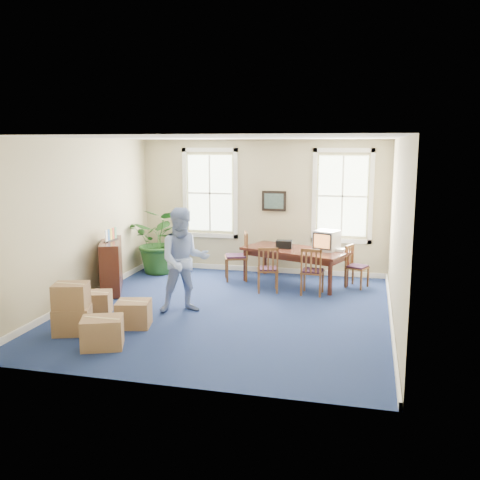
% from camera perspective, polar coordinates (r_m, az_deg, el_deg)
% --- Properties ---
extents(floor, '(6.50, 6.50, 0.00)m').
position_cam_1_polar(floor, '(10.13, -1.37, -7.54)').
color(floor, navy).
rests_on(floor, ground).
extents(ceiling, '(6.50, 6.50, 0.00)m').
position_cam_1_polar(ceiling, '(9.65, -1.45, 10.87)').
color(ceiling, white).
rests_on(ceiling, ground).
extents(wall_back, '(6.50, 0.00, 6.50)m').
position_cam_1_polar(wall_back, '(12.90, 2.37, 3.57)').
color(wall_back, tan).
rests_on(wall_back, ground).
extents(wall_front, '(6.50, 0.00, 6.50)m').
position_cam_1_polar(wall_front, '(6.74, -8.64, -2.65)').
color(wall_front, tan).
rests_on(wall_front, ground).
extents(wall_left, '(0.00, 6.50, 6.50)m').
position_cam_1_polar(wall_left, '(10.93, -16.78, 1.95)').
color(wall_left, tan).
rests_on(wall_left, ground).
extents(wall_right, '(0.00, 6.50, 6.50)m').
position_cam_1_polar(wall_right, '(9.45, 16.45, 0.73)').
color(wall_right, tan).
rests_on(wall_right, ground).
extents(baseboard_back, '(6.00, 0.04, 0.12)m').
position_cam_1_polar(baseboard_back, '(13.14, 2.29, -3.13)').
color(baseboard_back, white).
rests_on(baseboard_back, ground).
extents(baseboard_left, '(0.04, 6.50, 0.12)m').
position_cam_1_polar(baseboard_left, '(11.23, -16.24, -5.86)').
color(baseboard_left, white).
rests_on(baseboard_left, ground).
extents(baseboard_right, '(0.04, 6.50, 0.12)m').
position_cam_1_polar(baseboard_right, '(9.80, 15.82, -8.18)').
color(baseboard_right, white).
rests_on(baseboard_right, ground).
extents(window_left, '(1.40, 0.12, 2.20)m').
position_cam_1_polar(window_left, '(13.17, -3.22, 5.01)').
color(window_left, white).
rests_on(window_left, ground).
extents(window_right, '(1.40, 0.12, 2.20)m').
position_cam_1_polar(window_right, '(12.62, 10.87, 4.62)').
color(window_right, white).
rests_on(window_right, ground).
extents(wall_picture, '(0.58, 0.06, 0.48)m').
position_cam_1_polar(wall_picture, '(12.78, 3.65, 4.17)').
color(wall_picture, black).
rests_on(wall_picture, ground).
extents(conference_table, '(2.53, 1.79, 0.79)m').
position_cam_1_polar(conference_table, '(12.02, 5.88, -2.81)').
color(conference_table, '#421D13').
rests_on(conference_table, ground).
extents(crt_tv, '(0.64, 0.66, 0.44)m').
position_cam_1_polar(crt_tv, '(11.88, 9.23, -0.03)').
color(crt_tv, '#B7B7BC').
rests_on(crt_tv, conference_table).
extents(game_console, '(0.23, 0.27, 0.06)m').
position_cam_1_polar(game_console, '(11.84, 10.70, -1.04)').
color(game_console, white).
rests_on(game_console, conference_table).
extents(equipment_bag, '(0.36, 0.25, 0.18)m').
position_cam_1_polar(equipment_bag, '(12.01, 4.72, -0.45)').
color(equipment_bag, black).
rests_on(equipment_bag, conference_table).
extents(chair_near_left, '(0.53, 0.53, 0.98)m').
position_cam_1_polar(chair_near_left, '(11.32, 2.97, -3.09)').
color(chair_near_left, brown).
rests_on(chair_near_left, ground).
extents(chair_near_right, '(0.47, 0.47, 1.00)m').
position_cam_1_polar(chair_near_right, '(11.18, 7.73, -3.28)').
color(chair_near_right, brown).
rests_on(chair_near_right, ground).
extents(chair_end_left, '(0.63, 0.63, 1.11)m').
position_cam_1_polar(chair_end_left, '(12.24, -0.44, -1.74)').
color(chair_end_left, brown).
rests_on(chair_end_left, ground).
extents(chair_end_right, '(0.54, 0.54, 0.92)m').
position_cam_1_polar(chair_end_right, '(11.90, 12.41, -2.78)').
color(chair_end_right, brown).
rests_on(chair_end_right, ground).
extents(man, '(1.18, 1.08, 1.95)m').
position_cam_1_polar(man, '(9.90, -6.00, -2.18)').
color(man, '#879ED3').
rests_on(man, ground).
extents(credenza, '(0.91, 1.41, 1.08)m').
position_cam_1_polar(credenza, '(11.66, -13.56, -2.72)').
color(credenza, '#421D13').
rests_on(credenza, ground).
extents(brochure_rack, '(0.26, 0.63, 0.27)m').
position_cam_1_polar(brochure_rack, '(11.52, -13.61, 0.55)').
color(brochure_rack, '#99999E').
rests_on(brochure_rack, credenza).
extents(potted_plant, '(1.52, 1.36, 1.58)m').
position_cam_1_polar(potted_plant, '(13.00, -8.42, -0.08)').
color(potted_plant, '#1B4517').
rests_on(potted_plant, ground).
extents(cardboard_boxes, '(1.95, 1.95, 0.89)m').
position_cam_1_polar(cardboard_boxes, '(9.24, -15.97, -6.81)').
color(cardboard_boxes, olive).
rests_on(cardboard_boxes, ground).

